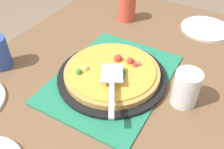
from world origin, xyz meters
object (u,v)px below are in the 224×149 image
at_px(cup_near, 127,8).
at_px(cup_far, 186,88).
at_px(pizza, 112,72).
at_px(pizza_pan, 112,76).
at_px(pizza_server, 112,83).
at_px(plate_side, 206,28).

xyz_separation_m(cup_near, cup_far, (-0.39, -0.40, 0.00)).
xyz_separation_m(pizza, cup_far, (0.02, -0.25, 0.03)).
bearing_deg(cup_far, pizza_pan, 93.76).
relative_size(pizza_pan, pizza, 1.15).
relative_size(pizza, cup_near, 2.75).
height_order(pizza_pan, cup_near, cup_near).
bearing_deg(pizza_pan, pizza_server, -150.73).
bearing_deg(plate_side, pizza_pan, 157.96).
relative_size(cup_near, cup_far, 1.00).
bearing_deg(pizza, pizza_pan, 162.61).
height_order(pizza, cup_far, cup_far).
relative_size(pizza_pan, cup_near, 3.17).
bearing_deg(plate_side, cup_near, 104.92).
relative_size(plate_side, cup_near, 1.83).
height_order(pizza, pizza_server, pizza_server).
xyz_separation_m(pizza_pan, pizza, (0.00, -0.00, 0.02)).
xyz_separation_m(pizza_pan, pizza_server, (-0.09, -0.05, 0.06)).
height_order(pizza, plate_side, pizza).
bearing_deg(cup_near, pizza, -159.55).
distance_m(pizza, plate_side, 0.54).
relative_size(pizza, plate_side, 1.50).
xyz_separation_m(pizza, plate_side, (0.50, -0.20, -0.03)).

